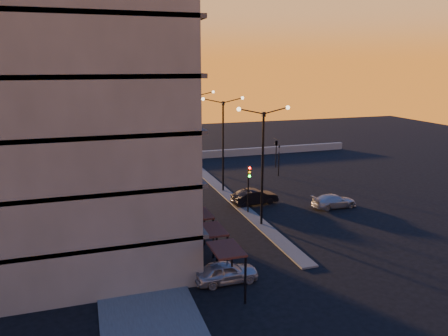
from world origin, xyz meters
TOP-DOWN VIEW (x-y plane):
  - ground at (0.00, 0.00)m, footprint 120.00×120.00m
  - sidewalk_west at (-10.50, 4.00)m, footprint 5.00×40.00m
  - median at (0.00, 10.00)m, footprint 1.20×36.00m
  - parapet at (2.00, 26.00)m, footprint 44.00×0.50m
  - building at (-14.00, 0.03)m, footprint 14.35×17.08m
  - streetlamp_near at (0.00, 0.00)m, footprint 4.32×0.32m
  - streetlamp_mid at (0.00, 10.00)m, footprint 4.32×0.32m
  - streetlamp_far at (0.00, 20.00)m, footprint 4.32×0.32m
  - traffic_light_main at (0.00, 2.87)m, footprint 0.28×0.44m
  - signal_east_a at (8.00, 14.00)m, footprint 0.13×0.16m
  - signal_east_b at (9.50, 18.00)m, footprint 0.42×1.99m
  - car_hatchback at (-5.62, -8.01)m, footprint 3.81×1.55m
  - car_sedan at (1.50, 5.17)m, footprint 4.47×2.03m
  - car_wagon at (7.95, 2.12)m, footprint 4.18×1.83m

SIDE VIEW (x-z plane):
  - ground at x=0.00m, z-range 0.00..0.00m
  - sidewalk_west at x=-10.50m, z-range 0.00..0.12m
  - median at x=0.00m, z-range 0.00..0.12m
  - parapet at x=2.00m, z-range 0.00..1.00m
  - car_wagon at x=7.95m, z-range 0.00..1.20m
  - car_hatchback at x=-5.62m, z-range 0.00..1.30m
  - car_sedan at x=1.50m, z-range 0.00..1.42m
  - signal_east_a at x=8.00m, z-range 0.13..3.73m
  - traffic_light_main at x=0.00m, z-range 0.76..5.01m
  - signal_east_b at x=9.50m, z-range 1.30..4.90m
  - streetlamp_near at x=0.00m, z-range 0.84..10.35m
  - streetlamp_mid at x=0.00m, z-range 0.84..10.35m
  - streetlamp_far at x=0.00m, z-range 0.84..10.35m
  - building at x=-14.00m, z-range -0.59..24.41m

